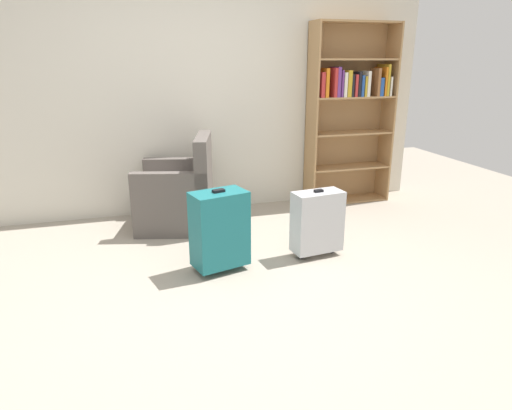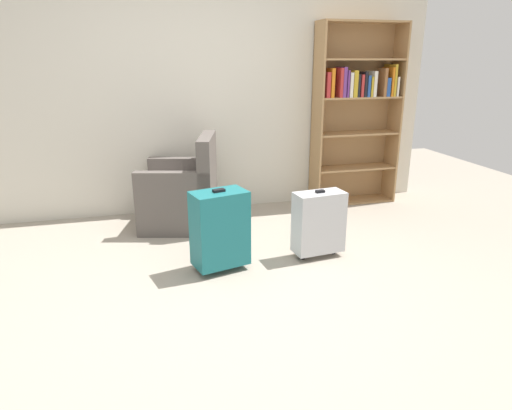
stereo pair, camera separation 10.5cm
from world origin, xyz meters
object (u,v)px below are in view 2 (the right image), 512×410
at_px(bookshelf, 356,108).
at_px(armchair, 183,195).
at_px(mug, 243,223).
at_px(suitcase_silver, 319,222).
at_px(suitcase_teal, 220,229).

bearing_deg(bookshelf, armchair, -170.24).
xyz_separation_m(mug, suitcase_silver, (0.46, -0.82, 0.26)).
distance_m(bookshelf, suitcase_silver, 1.84).
bearing_deg(armchair, suitcase_silver, -45.73).
relative_size(armchair, suitcase_silver, 1.55).
relative_size(suitcase_teal, suitcase_silver, 1.14).
bearing_deg(suitcase_teal, armchair, 99.20).
height_order(bookshelf, mug, bookshelf).
xyz_separation_m(suitcase_teal, suitcase_silver, (0.83, 0.04, -0.04)).
height_order(suitcase_teal, suitcase_silver, suitcase_teal).
distance_m(bookshelf, armchair, 2.13).
bearing_deg(armchair, bookshelf, 9.76).
height_order(bookshelf, armchair, bookshelf).
distance_m(armchair, suitcase_silver, 1.45).
distance_m(bookshelf, mug, 1.83).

